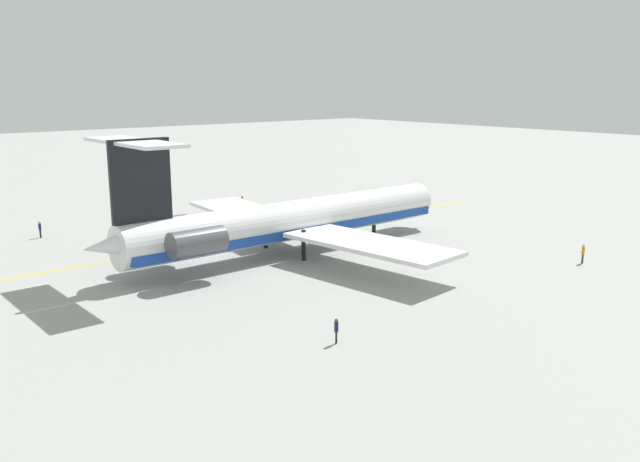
# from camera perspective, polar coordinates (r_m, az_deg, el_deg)

# --- Properties ---
(ground) EXTENTS (342.94, 342.94, 0.00)m
(ground) POSITION_cam_1_polar(r_m,az_deg,el_deg) (73.80, -6.45, -0.12)
(ground) COLOR #9E9E99
(main_jetliner) EXTENTS (40.34, 35.95, 11.78)m
(main_jetliner) POSITION_cam_1_polar(r_m,az_deg,el_deg) (63.58, -3.09, 0.85)
(main_jetliner) COLOR white
(main_jetliner) RESTS_ON ground
(ground_crew_near_nose) EXTENTS (0.36, 0.27, 1.67)m
(ground_crew_near_nose) POSITION_cam_1_polar(r_m,az_deg,el_deg) (42.32, 1.41, -8.26)
(ground_crew_near_nose) COLOR black
(ground_crew_near_nose) RESTS_ON ground
(ground_crew_near_tail) EXTENTS (0.39, 0.27, 1.68)m
(ground_crew_near_tail) POSITION_cam_1_polar(r_m,az_deg,el_deg) (87.55, -6.65, 2.59)
(ground_crew_near_tail) COLOR black
(ground_crew_near_tail) RESTS_ON ground
(ground_crew_portside) EXTENTS (0.32, 0.37, 1.80)m
(ground_crew_portside) POSITION_cam_1_polar(r_m,az_deg,el_deg) (65.15, 21.56, -1.61)
(ground_crew_portside) COLOR black
(ground_crew_portside) RESTS_ON ground
(ground_crew_starboard) EXTENTS (0.36, 0.34, 1.80)m
(ground_crew_starboard) POSITION_cam_1_polar(r_m,az_deg,el_deg) (76.47, -22.81, 0.29)
(ground_crew_starboard) COLOR black
(ground_crew_starboard) RESTS_ON ground
(safety_cone_nose) EXTENTS (0.40, 0.40, 0.55)m
(safety_cone_nose) POSITION_cam_1_polar(r_m,az_deg,el_deg) (92.01, 0.23, 2.66)
(safety_cone_nose) COLOR #EA590F
(safety_cone_nose) RESTS_ON ground
(taxiway_centreline) EXTENTS (70.53, 1.03, 0.01)m
(taxiway_centreline) POSITION_cam_1_polar(r_m,az_deg,el_deg) (71.24, -6.12, -0.56)
(taxiway_centreline) COLOR gold
(taxiway_centreline) RESTS_ON ground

